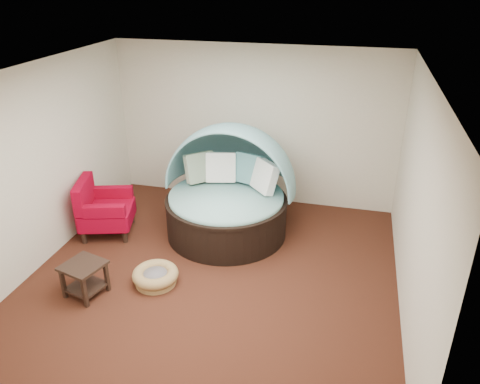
% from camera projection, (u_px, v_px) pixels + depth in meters
% --- Properties ---
extents(floor, '(5.00, 5.00, 0.00)m').
position_uv_depth(floor, '(215.00, 273.00, 6.62)').
color(floor, '#462014').
rests_on(floor, ground).
extents(wall_back, '(5.00, 0.00, 5.00)m').
position_uv_depth(wall_back, '(254.00, 126.00, 8.21)').
color(wall_back, beige).
rests_on(wall_back, floor).
extents(wall_front, '(5.00, 0.00, 5.00)m').
position_uv_depth(wall_front, '(122.00, 305.00, 3.83)').
color(wall_front, beige).
rests_on(wall_front, floor).
extents(wall_left, '(0.00, 5.00, 5.00)m').
position_uv_depth(wall_left, '(42.00, 165.00, 6.57)').
color(wall_left, beige).
rests_on(wall_left, floor).
extents(wall_right, '(0.00, 5.00, 5.00)m').
position_uv_depth(wall_right, '(416.00, 205.00, 5.47)').
color(wall_right, beige).
rests_on(wall_right, floor).
extents(ceiling, '(5.00, 5.00, 0.00)m').
position_uv_depth(ceiling, '(209.00, 73.00, 5.41)').
color(ceiling, white).
rests_on(ceiling, wall_back).
extents(canopy_daybed, '(2.11, 1.98, 1.77)m').
position_uv_depth(canopy_daybed, '(228.00, 185.00, 7.37)').
color(canopy_daybed, black).
rests_on(canopy_daybed, floor).
extents(pet_basket, '(0.80, 0.80, 0.22)m').
position_uv_depth(pet_basket, '(156.00, 276.00, 6.36)').
color(pet_basket, olive).
rests_on(pet_basket, floor).
extents(red_armchair, '(0.99, 0.99, 0.94)m').
position_uv_depth(red_armchair, '(103.00, 209.00, 7.46)').
color(red_armchair, black).
rests_on(red_armchair, floor).
extents(side_table, '(0.59, 0.59, 0.46)m').
position_uv_depth(side_table, '(84.00, 275.00, 6.07)').
color(side_table, black).
rests_on(side_table, floor).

